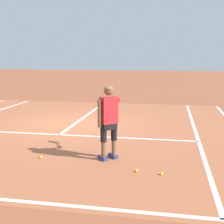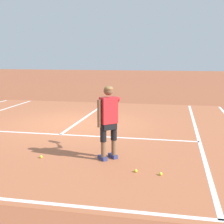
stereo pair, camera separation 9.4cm
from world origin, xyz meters
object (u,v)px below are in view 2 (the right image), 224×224
at_px(tennis_player, 108,117).
at_px(tennis_ball_by_baseline, 41,157).
at_px(tennis_ball_near_feet, 161,174).
at_px(tennis_ball_mid_court, 136,171).

height_order(tennis_player, tennis_ball_by_baseline, tennis_player).
xyz_separation_m(tennis_ball_near_feet, tennis_ball_mid_court, (-0.51, 0.07, 0.00)).
distance_m(tennis_ball_near_feet, tennis_ball_mid_court, 0.52).
relative_size(tennis_ball_near_feet, tennis_ball_mid_court, 1.00).
height_order(tennis_ball_near_feet, tennis_ball_mid_court, same).
xyz_separation_m(tennis_player, tennis_ball_mid_court, (0.74, -0.72, -0.96)).
bearing_deg(tennis_ball_near_feet, tennis_ball_mid_court, 172.49).
bearing_deg(tennis_player, tennis_ball_near_feet, -32.11).
distance_m(tennis_player, tennis_ball_by_baseline, 1.85).
xyz_separation_m(tennis_player, tennis_ball_near_feet, (1.25, -0.78, -0.96)).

